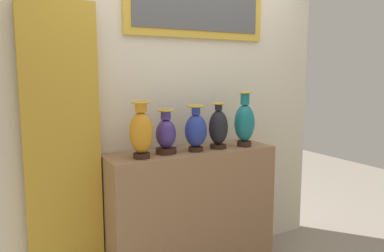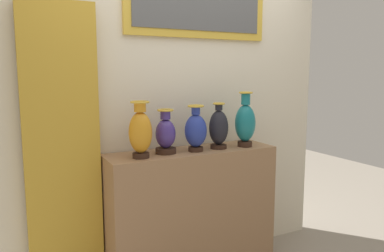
{
  "view_description": "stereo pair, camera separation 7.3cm",
  "coord_description": "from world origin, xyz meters",
  "px_view_note": "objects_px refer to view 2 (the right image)",
  "views": [
    {
      "loc": [
        -1.38,
        -2.49,
        1.6
      ],
      "look_at": [
        0.0,
        0.0,
        1.2
      ],
      "focal_mm": 35.0,
      "sensor_mm": 36.0,
      "label": 1
    },
    {
      "loc": [
        -1.32,
        -2.53,
        1.6
      ],
      "look_at": [
        0.0,
        0.0,
        1.2
      ],
      "focal_mm": 35.0,
      "sensor_mm": 36.0,
      "label": 2
    }
  ],
  "objects_px": {
    "vase_indigo": "(166,134)",
    "vase_teal": "(245,123)",
    "vase_onyx": "(219,128)",
    "vase_cobalt": "(196,130)",
    "vase_amber": "(140,132)"
  },
  "relations": [
    {
      "from": "vase_indigo",
      "to": "vase_teal",
      "type": "bearing_deg",
      "value": -4.72
    },
    {
      "from": "vase_indigo",
      "to": "vase_onyx",
      "type": "relative_size",
      "value": 0.91
    },
    {
      "from": "vase_indigo",
      "to": "vase_cobalt",
      "type": "height_order",
      "value": "vase_cobalt"
    },
    {
      "from": "vase_teal",
      "to": "vase_indigo",
      "type": "bearing_deg",
      "value": 175.28
    },
    {
      "from": "vase_indigo",
      "to": "vase_onyx",
      "type": "distance_m",
      "value": 0.45
    },
    {
      "from": "vase_cobalt",
      "to": "vase_teal",
      "type": "xyz_separation_m",
      "value": [
        0.44,
        -0.02,
        0.03
      ]
    },
    {
      "from": "vase_amber",
      "to": "vase_cobalt",
      "type": "distance_m",
      "value": 0.45
    },
    {
      "from": "vase_cobalt",
      "to": "vase_teal",
      "type": "distance_m",
      "value": 0.44
    },
    {
      "from": "vase_onyx",
      "to": "vase_teal",
      "type": "distance_m",
      "value": 0.24
    },
    {
      "from": "vase_amber",
      "to": "vase_onyx",
      "type": "xyz_separation_m",
      "value": [
        0.66,
        0.03,
        -0.02
      ]
    },
    {
      "from": "vase_amber",
      "to": "vase_indigo",
      "type": "relative_size",
      "value": 1.21
    },
    {
      "from": "vase_cobalt",
      "to": "vase_onyx",
      "type": "distance_m",
      "value": 0.21
    },
    {
      "from": "vase_indigo",
      "to": "vase_teal",
      "type": "relative_size",
      "value": 0.75
    },
    {
      "from": "vase_amber",
      "to": "vase_cobalt",
      "type": "bearing_deg",
      "value": 2.74
    },
    {
      "from": "vase_indigo",
      "to": "vase_amber",
      "type": "bearing_deg",
      "value": -165.48
    }
  ]
}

